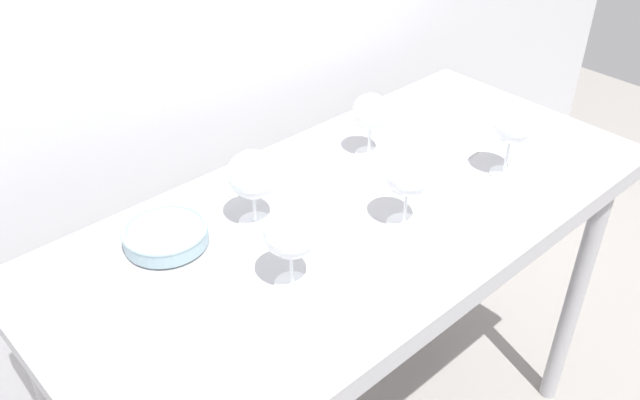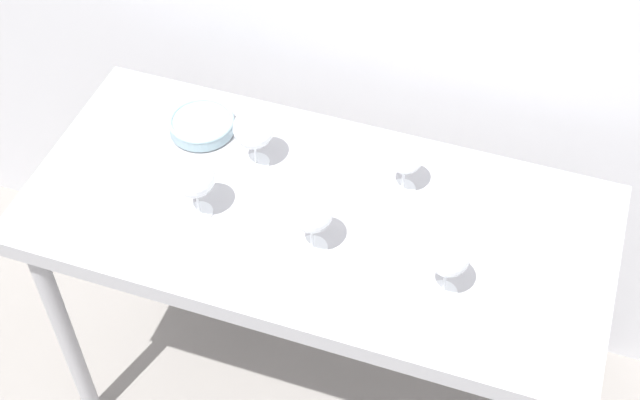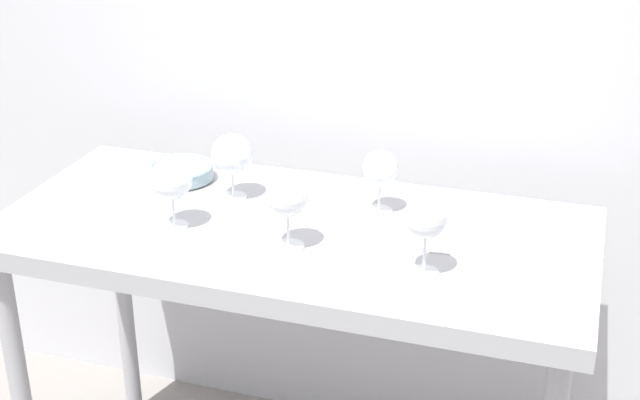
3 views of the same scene
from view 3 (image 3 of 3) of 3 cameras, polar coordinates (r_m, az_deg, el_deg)
back_wall at (r=2.43m, az=2.09°, el=11.88°), size 3.80×0.04×2.60m
steel_counter at (r=2.16m, az=-1.70°, el=-4.14°), size 1.40×0.65×0.90m
wine_glass_near_center at (r=1.96m, az=-2.07°, el=0.17°), size 0.10×0.10×0.17m
wine_glass_near_right at (r=1.86m, az=6.76°, el=-1.23°), size 0.09×0.09×0.18m
wine_glass_far_right at (r=2.14m, az=3.84°, el=1.93°), size 0.09×0.09×0.16m
wine_glass_far_left at (r=2.22m, az=-5.62°, el=2.84°), size 0.10×0.10×0.17m
wine_glass_near_left at (r=2.08m, az=-9.40°, el=1.27°), size 0.10×0.10×0.17m
tasting_sheet_upper at (r=2.11m, az=9.96°, el=-2.02°), size 0.20×0.26×0.00m
tasting_bowl at (r=2.38m, az=-8.79°, el=1.80°), size 0.17×0.17×0.04m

